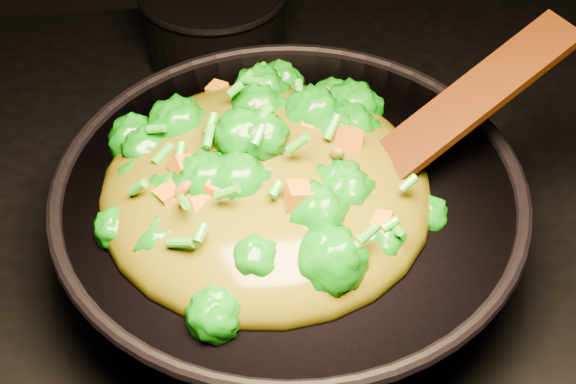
{
  "coord_description": "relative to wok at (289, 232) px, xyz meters",
  "views": [
    {
      "loc": [
        -0.13,
        -0.69,
        1.64
      ],
      "look_at": [
        -0.06,
        -0.07,
        1.01
      ],
      "focal_mm": 55.0,
      "sensor_mm": 36.0,
      "label": 1
    }
  ],
  "objects": [
    {
      "name": "back_pot",
      "position": [
        -0.05,
        0.4,
        -0.01
      ],
      "size": [
        0.19,
        0.19,
        0.11
      ],
      "primitive_type": "cylinder",
      "rotation": [
        0.0,
        0.0,
        -0.03
      ],
      "color": "black",
      "rests_on": "stovetop"
    },
    {
      "name": "spatula",
      "position": [
        0.14,
        0.01,
        0.12
      ],
      "size": [
        0.31,
        0.18,
        0.13
      ],
      "primitive_type": "cube",
      "rotation": [
        0.0,
        -0.38,
        0.44
      ],
      "color": "#3B1107",
      "rests_on": "wok"
    },
    {
      "name": "wok",
      "position": [
        0.0,
        0.0,
        0.0
      ],
      "size": [
        0.58,
        0.58,
        0.13
      ],
      "primitive_type": null,
      "rotation": [
        0.0,
        0.0,
        -0.34
      ],
      "color": "black",
      "rests_on": "stovetop"
    },
    {
      "name": "stir_fry",
      "position": [
        -0.02,
        -0.01,
        0.12
      ],
      "size": [
        0.41,
        0.41,
        0.11
      ],
      "primitive_type": null,
      "rotation": [
        0.0,
        0.0,
        0.33
      ],
      "color": "#0E7C08",
      "rests_on": "wok"
    }
  ]
}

